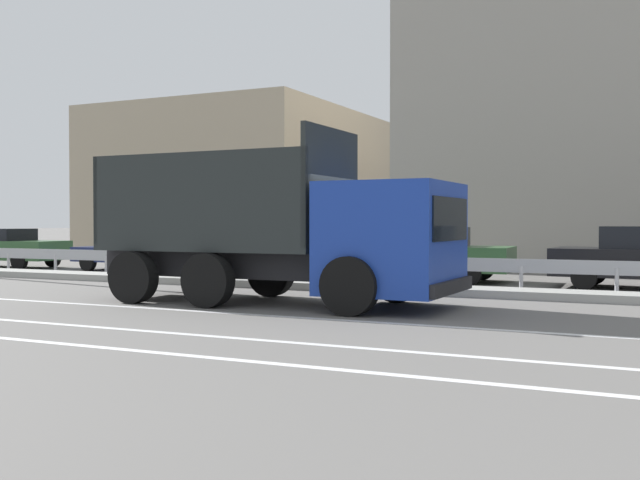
# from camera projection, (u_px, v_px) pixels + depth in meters

# --- Properties ---
(ground_plane) EXTENTS (320.00, 320.00, 0.00)m
(ground_plane) POSITION_uv_depth(u_px,v_px,m) (322.00, 304.00, 14.81)
(ground_plane) COLOR #605E5B
(lane_strip_0) EXTENTS (56.23, 0.16, 0.01)m
(lane_strip_0) POSITION_uv_depth(u_px,v_px,m) (223.00, 313.00, 13.40)
(lane_strip_0) COLOR silver
(lane_strip_0) RESTS_ON ground_plane
(lane_strip_1) EXTENTS (56.23, 0.16, 0.01)m
(lane_strip_1) POSITION_uv_depth(u_px,v_px,m) (135.00, 330.00, 11.23)
(lane_strip_1) COLOR silver
(lane_strip_1) RESTS_ON ground_plane
(lane_strip_2) EXTENTS (56.23, 0.16, 0.01)m
(lane_strip_2) POSITION_uv_depth(u_px,v_px,m) (65.00, 344.00, 9.96)
(lane_strip_2) COLOR silver
(lane_strip_2) RESTS_ON ground_plane
(median_island) EXTENTS (30.93, 1.10, 0.18)m
(median_island) POSITION_uv_depth(u_px,v_px,m) (377.00, 288.00, 17.50)
(median_island) COLOR gray
(median_island) RESTS_ON ground_plane
(median_guardrail) EXTENTS (56.23, 0.09, 0.78)m
(median_guardrail) POSITION_uv_depth(u_px,v_px,m) (395.00, 265.00, 18.61)
(median_guardrail) COLOR #9EA0A5
(median_guardrail) RESTS_ON ground_plane
(dump_truck) EXTENTS (7.42, 2.76, 3.44)m
(dump_truck) POSITION_uv_depth(u_px,v_px,m) (314.00, 242.00, 14.58)
(dump_truck) COLOR #19389E
(dump_truck) RESTS_ON ground_plane
(median_road_sign) EXTENTS (0.80, 0.16, 2.31)m
(median_road_sign) POSITION_uv_depth(u_px,v_px,m) (168.00, 237.00, 20.10)
(median_road_sign) COLOR white
(median_road_sign) RESTS_ON ground_plane
(parked_car_1) EXTENTS (4.74, 2.14, 1.40)m
(parked_car_1) POSITION_uv_depth(u_px,v_px,m) (4.00, 247.00, 26.90)
(parked_car_1) COLOR #335B33
(parked_car_1) RESTS_ON ground_plane
(parked_car_2) EXTENTS (4.08, 1.90, 1.39)m
(parked_car_2) POSITION_uv_depth(u_px,v_px,m) (133.00, 250.00, 25.21)
(parked_car_2) COLOR navy
(parked_car_2) RESTS_ON ground_plane
(parked_car_3) EXTENTS (4.13, 2.04, 1.21)m
(parked_car_3) POSITION_uv_depth(u_px,v_px,m) (238.00, 255.00, 22.57)
(parked_car_3) COLOR #A3A3A8
(parked_car_3) RESTS_ON ground_plane
(parked_car_4) EXTENTS (4.99, 2.24, 1.49)m
(parked_car_4) POSITION_uv_depth(u_px,v_px,m) (423.00, 254.00, 20.76)
(parked_car_4) COLOR #335B33
(parked_car_4) RESTS_ON ground_plane
(background_building_0) EXTENTS (11.57, 15.07, 7.15)m
(background_building_0) POSITION_uv_depth(u_px,v_px,m) (256.00, 186.00, 39.63)
(background_building_0) COLOR tan
(background_building_0) RESTS_ON ground_plane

